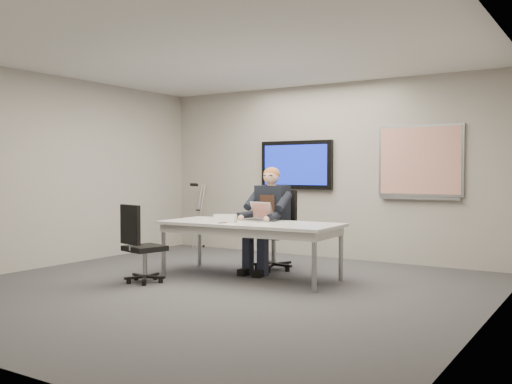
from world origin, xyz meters
The scene contains 15 objects.
floor centered at (0.00, 0.00, 0.00)m, with size 6.00×6.00×0.02m, color #353538.
ceiling centered at (0.00, 0.00, 2.80)m, with size 6.00×6.00×0.02m, color silver.
wall_back centered at (0.00, 3.00, 1.40)m, with size 6.00×0.02×2.80m, color #A19C91.
wall_left centered at (-3.00, 0.00, 1.40)m, with size 0.02×6.00×2.80m, color #A19C91.
wall_right centered at (3.00, 0.00, 1.40)m, with size 0.02×6.00×2.80m, color #A19C91.
conference_table centered at (-0.04, 0.83, 0.64)m, with size 2.40×1.08×0.73m.
tv_display centered at (-0.50, 2.95, 1.50)m, with size 1.30×0.09×0.80m.
whiteboard centered at (1.55, 2.97, 1.53)m, with size 1.25×0.08×1.10m.
office_chair_far centered at (-0.08, 1.56, 0.35)m, with size 0.58×0.58×1.13m.
office_chair_near centered at (-0.99, -0.19, 0.31)m, with size 0.57×0.57×0.98m.
seated_person centered at (-0.08, 1.29, 0.59)m, with size 0.45×0.78×1.45m.
crutch centered at (-2.42, 2.78, 0.60)m, with size 0.16×0.35×1.21m, color #A3A5AB, non-canonical shape.
laptop centered at (-0.04, 1.04, 0.79)m, with size 0.39×0.39×0.25m.
name_tent centered at (-0.27, 0.60, 0.78)m, with size 0.28×0.08×0.11m, color white, non-canonical shape.
pen centered at (-0.25, 0.51, 0.73)m, with size 0.01×0.01×0.13m, color black.
Camera 1 is at (4.00, -5.38, 1.38)m, focal length 40.00 mm.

